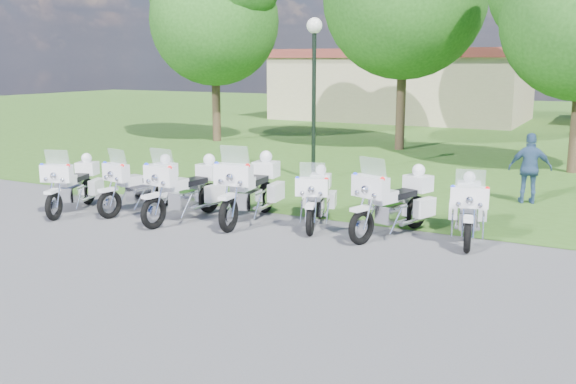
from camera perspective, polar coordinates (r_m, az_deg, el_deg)
The scene contains 13 objects.
ground at distance 11.71m, azimuth -4.61°, elevation -5.41°, with size 100.00×100.00×0.00m, color #535358.
grass_lawn at distance 37.09m, azimuth 18.40°, elevation 5.69°, with size 100.00×48.00×0.01m, color #365D1D.
motorcycle_0 at distance 15.60m, azimuth -18.51°, elevation 0.71°, with size 1.20×2.18×1.52m.
motorcycle_1 at distance 15.14m, azimuth -12.79°, elevation 0.71°, with size 0.99×2.25×1.52m.
motorcycle_2 at distance 14.16m, azimuth -8.98°, elevation 0.34°, with size 0.95×2.46×1.65m.
motorcycle_3 at distance 13.89m, azimuth -3.30°, elevation 0.40°, with size 1.01×2.59×1.74m.
motorcycle_4 at distance 13.51m, azimuth 2.55°, elevation -0.44°, with size 1.11×2.08×1.44m.
motorcycle_5 at distance 12.88m, azimuth 9.49°, elevation -0.80°, with size 1.29×2.36×1.64m.
motorcycle_6 at distance 12.87m, azimuth 15.73°, elevation -1.37°, with size 1.03×2.20×1.50m.
lamp_post at distance 18.49m, azimuth 2.34°, elevation 11.64°, with size 0.44×0.44×4.61m.
tree_0 at distance 28.14m, azimuth -6.62°, elevation 15.94°, with size 6.35×5.42×8.46m.
building_west at distance 39.35m, azimuth 10.10°, elevation 9.41°, with size 14.56×8.32×4.10m.
bystander_c at distance 16.59m, azimuth 20.71°, elevation 1.95°, with size 1.00×0.42×1.71m, color #33517B.
Camera 1 is at (6.03, -9.44, 3.40)m, focal length 40.00 mm.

